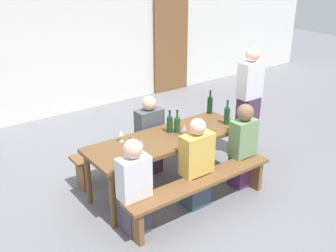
# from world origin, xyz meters

# --- Properties ---
(ground_plane) EXTENTS (24.00, 24.00, 0.00)m
(ground_plane) POSITION_xyz_m (0.00, 0.00, 0.00)
(ground_plane) COLOR slate
(back_wall) EXTENTS (14.00, 0.20, 3.20)m
(back_wall) POSITION_xyz_m (0.00, 3.52, 1.60)
(back_wall) COLOR silver
(back_wall) RESTS_ON ground
(wooden_door) EXTENTS (0.90, 0.06, 2.10)m
(wooden_door) POSITION_xyz_m (2.59, 3.38, 1.05)
(wooden_door) COLOR brown
(wooden_door) RESTS_ON ground
(tasting_table) EXTENTS (2.15, 0.74, 0.75)m
(tasting_table) POSITION_xyz_m (0.00, 0.00, 0.67)
(tasting_table) COLOR brown
(tasting_table) RESTS_ON ground
(bench_near) EXTENTS (2.05, 0.30, 0.45)m
(bench_near) POSITION_xyz_m (0.00, -0.67, 0.36)
(bench_near) COLOR brown
(bench_near) RESTS_ON ground
(bench_far) EXTENTS (2.05, 0.30, 0.45)m
(bench_far) POSITION_xyz_m (0.00, 0.67, 0.36)
(bench_far) COLOR brown
(bench_far) RESTS_ON ground
(wine_bottle_0) EXTENTS (0.08, 0.08, 0.34)m
(wine_bottle_0) POSITION_xyz_m (0.90, -0.13, 0.88)
(wine_bottle_0) COLOR #194723
(wine_bottle_0) RESTS_ON tasting_table
(wine_bottle_1) EXTENTS (0.08, 0.08, 0.31)m
(wine_bottle_1) POSITION_xyz_m (0.18, 0.04, 0.86)
(wine_bottle_1) COLOR #234C2D
(wine_bottle_1) RESTS_ON tasting_table
(wine_bottle_2) EXTENTS (0.08, 0.08, 0.31)m
(wine_bottle_2) POSITION_xyz_m (0.10, 0.10, 0.86)
(wine_bottle_2) COLOR #194723
(wine_bottle_2) RESTS_ON tasting_table
(wine_bottle_3) EXTENTS (0.08, 0.08, 0.35)m
(wine_bottle_3) POSITION_xyz_m (0.99, 0.31, 0.88)
(wine_bottle_3) COLOR #143319
(wine_bottle_3) RESTS_ON tasting_table
(wine_glass_0) EXTENTS (0.06, 0.06, 0.17)m
(wine_glass_0) POSITION_xyz_m (-0.50, -0.16, 0.87)
(wine_glass_0) COLOR silver
(wine_glass_0) RESTS_ON tasting_table
(wine_glass_1) EXTENTS (0.07, 0.07, 0.15)m
(wine_glass_1) POSITION_xyz_m (-0.56, 0.01, 0.85)
(wine_glass_1) COLOR silver
(wine_glass_1) RESTS_ON tasting_table
(wine_glass_2) EXTENTS (0.07, 0.07, 0.16)m
(wine_glass_2) POSITION_xyz_m (0.20, -0.08, 0.86)
(wine_glass_2) COLOR silver
(wine_glass_2) RESTS_ON tasting_table
(wine_glass_3) EXTENTS (0.07, 0.07, 0.15)m
(wine_glass_3) POSITION_xyz_m (-0.55, 0.24, 0.86)
(wine_glass_3) COLOR silver
(wine_glass_3) RESTS_ON tasting_table
(seated_guest_near_0) EXTENTS (0.35, 0.24, 1.14)m
(seated_guest_near_0) POSITION_xyz_m (-0.84, -0.52, 0.55)
(seated_guest_near_0) COLOR #474255
(seated_guest_near_0) RESTS_ON ground
(seated_guest_near_1) EXTENTS (0.41, 0.24, 1.16)m
(seated_guest_near_1) POSITION_xyz_m (0.04, -0.52, 0.54)
(seated_guest_near_1) COLOR #384A5C
(seated_guest_near_1) RESTS_ON ground
(seated_guest_near_2) EXTENTS (0.34, 0.24, 1.16)m
(seated_guest_near_2) POSITION_xyz_m (0.83, -0.52, 0.57)
(seated_guest_near_2) COLOR #592F60
(seated_guest_near_2) RESTS_ON ground
(seated_guest_far_0) EXTENTS (0.38, 0.24, 1.14)m
(seated_guest_far_0) POSITION_xyz_m (0.06, 0.52, 0.54)
(seated_guest_far_0) COLOR #543244
(seated_guest_far_0) RESTS_ON ground
(standing_host) EXTENTS (0.36, 0.24, 1.69)m
(standing_host) POSITION_xyz_m (1.51, 0.04, 0.83)
(standing_host) COLOR #482F4F
(standing_host) RESTS_ON ground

